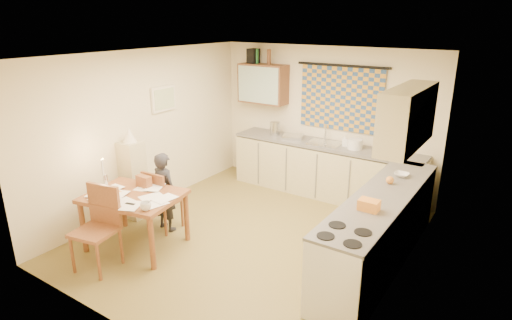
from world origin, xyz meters
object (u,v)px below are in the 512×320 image
Objects in this scene: shelf_stand at (134,180)px; dining_table at (136,220)px; person at (165,192)px; counter_back at (324,170)px; stove at (341,275)px; chair_far at (164,211)px; counter_right at (380,230)px.

dining_table is at bearing -40.31° from shelf_stand.
shelf_stand is (-0.69, 0.03, 0.02)m from person.
counter_back is at bearing 55.39° from dining_table.
person reaches higher than stove.
shelf_stand is (-0.71, 0.60, 0.22)m from dining_table.
counter_back is 3.59× the size of stove.
dining_table is 0.61m from person.
stove is at bearing 171.15° from chair_far.
person reaches higher than chair_far.
counter_right is at bearing -165.85° from chair_far.
counter_right is 3.01m from chair_far.
counter_back is 1.12× the size of counter_right.
counter_right is 2.19× the size of dining_table.
counter_right is at bearing -159.52° from person.
chair_far is 0.73m from shelf_stand.
person is at bearing 172.91° from stove.
shelf_stand is (-2.03, -2.41, 0.15)m from counter_back.
counter_right is 2.97m from person.
stove is (1.51, -2.79, 0.01)m from counter_back.
chair_far is (-0.05, 0.55, -0.10)m from dining_table.
counter_right and stove have the same top height.
chair_far is (-1.37, -2.46, -0.17)m from counter_back.
stove is at bearing -6.53° from dining_table.
dining_table is at bearing 93.45° from chair_far.
person reaches higher than counter_back.
shelf_stand reaches higher than counter_back.
chair_far is at bearing -119.23° from counter_back.
counter_back is at bearing -121.45° from chair_far.
counter_back is 2.84× the size of person.
person is 0.97× the size of shelf_stand.
shelf_stand is (-0.66, 0.05, 0.32)m from chair_far.
stove is 0.79× the size of person.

